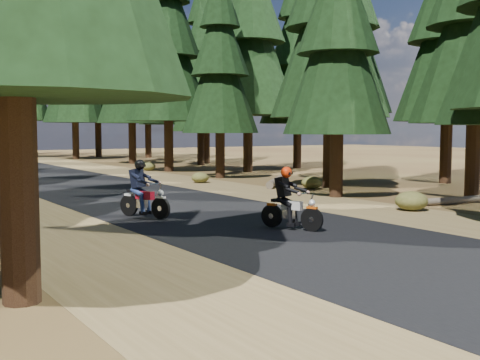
% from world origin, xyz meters
% --- Properties ---
extents(ground, '(120.00, 120.00, 0.00)m').
position_xyz_m(ground, '(0.00, 0.00, 0.00)').
color(ground, '#452C18').
rests_on(ground, ground).
extents(road, '(6.00, 100.00, 0.01)m').
position_xyz_m(road, '(0.00, 5.00, 0.01)').
color(road, black).
rests_on(road, ground).
extents(shoulder_l, '(3.20, 100.00, 0.01)m').
position_xyz_m(shoulder_l, '(-4.60, 5.00, 0.00)').
color(shoulder_l, brown).
rests_on(shoulder_l, ground).
extents(shoulder_r, '(3.20, 100.00, 0.01)m').
position_xyz_m(shoulder_r, '(4.60, 5.00, 0.00)').
color(shoulder_r, brown).
rests_on(shoulder_r, ground).
extents(pine_forest, '(34.59, 55.08, 16.32)m').
position_xyz_m(pine_forest, '(-0.02, 21.05, 7.89)').
color(pine_forest, black).
rests_on(pine_forest, ground).
extents(log_near, '(3.85, 3.97, 0.32)m').
position_xyz_m(log_near, '(7.53, 9.97, 0.16)').
color(log_near, '#4C4233').
rests_on(log_near, ground).
extents(log_far, '(4.36, 0.82, 0.24)m').
position_xyz_m(log_far, '(8.41, 0.75, 0.12)').
color(log_far, '#4C4233').
rests_on(log_far, ground).
extents(understory_shrubs, '(15.02, 30.72, 0.59)m').
position_xyz_m(understory_shrubs, '(0.38, 7.55, 0.26)').
color(understory_shrubs, '#474C1E').
rests_on(understory_shrubs, ground).
extents(rider_lead, '(1.14, 1.76, 1.51)m').
position_xyz_m(rider_lead, '(0.34, -0.26, 0.51)').
color(rider_lead, beige).
rests_on(rider_lead, road).
extents(rider_follow, '(1.21, 1.85, 1.59)m').
position_xyz_m(rider_follow, '(-1.84, 3.47, 0.54)').
color(rider_follow, maroon).
rests_on(rider_follow, road).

